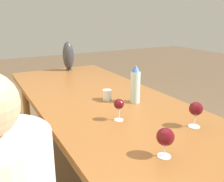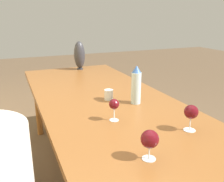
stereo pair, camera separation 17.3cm
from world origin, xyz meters
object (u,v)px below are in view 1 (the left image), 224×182
object	(u,v)px
water_bottle	(135,85)
wine_glass_2	(165,137)
wine_glass_1	(196,109)
wine_glass_3	(119,105)
vase	(68,56)
water_tumbler	(107,95)

from	to	relation	value
water_bottle	wine_glass_2	bearing A→B (deg)	156.64
wine_glass_1	wine_glass_2	size ratio (longest dim) A/B	1.07
wine_glass_1	wine_glass_3	distance (m)	0.44
vase	wine_glass_2	world-z (taller)	vase
vase	wine_glass_3	size ratio (longest dim) A/B	2.38
wine_glass_2	wine_glass_1	bearing A→B (deg)	-65.74
water_tumbler	wine_glass_3	world-z (taller)	wine_glass_3
water_tumbler	wine_glass_1	size ratio (longest dim) A/B	0.51
water_bottle	vase	size ratio (longest dim) A/B	0.86
wine_glass_1	wine_glass_2	xyz separation A→B (m)	(-0.16, 0.35, -0.01)
water_bottle	wine_glass_2	size ratio (longest dim) A/B	1.98
water_bottle	water_tumbler	world-z (taller)	water_bottle
water_bottle	wine_glass_1	distance (m)	0.51
wine_glass_1	water_tumbler	bearing A→B (deg)	18.32
water_bottle	wine_glass_3	world-z (taller)	water_bottle
vase	wine_glass_3	xyz separation A→B (m)	(-1.47, 0.21, -0.07)
vase	water_tumbler	bearing A→B (deg)	175.28
water_bottle	wine_glass_2	xyz separation A→B (m)	(-0.66, 0.29, -0.04)
water_tumbler	wine_glass_3	size ratio (longest dim) A/B	0.56
water_tumbler	wine_glass_2	world-z (taller)	wine_glass_2
water_bottle	wine_glass_3	bearing A→B (deg)	129.71
water_bottle	wine_glass_1	xyz separation A→B (m)	(-0.50, -0.07, -0.03)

